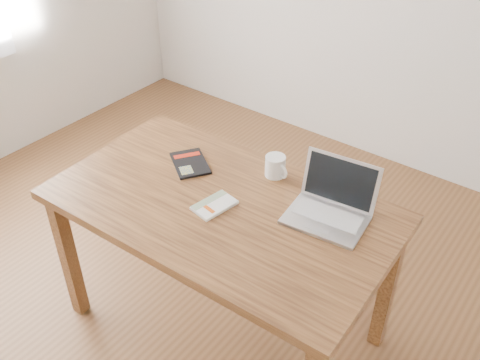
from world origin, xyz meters
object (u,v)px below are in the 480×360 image
Objects in this scene: desk at (222,220)px; laptop at (331,205)px; black_guidebook at (190,163)px; coffee_mug at (276,166)px; white_guidebook at (214,205)px.

laptop reaches higher than desk.
black_guidebook is 0.39m from coffee_mug.
white_guidebook is 0.34m from coffee_mug.
coffee_mug is at bearing 87.76° from white_guidebook.
laptop is (0.39, 0.23, 0.04)m from white_guidebook.
desk is 5.61× the size of black_guidebook.
black_guidebook is 0.76× the size of laptop.
white_guidebook is at bearing -100.04° from desk.
black_guidebook is at bearing 159.22° from white_guidebook.
white_guidebook reaches higher than desk.
coffee_mug reaches higher than desk.
desk is 0.33m from coffee_mug.
laptop is at bearing -49.92° from black_guidebook.
coffee_mug is at bearing 157.51° from laptop.
desk is 0.33m from black_guidebook.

